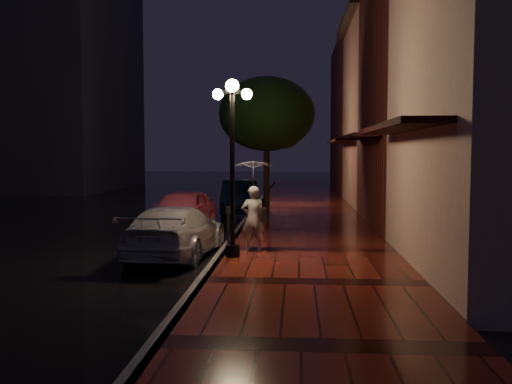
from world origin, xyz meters
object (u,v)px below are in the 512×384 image
at_px(navy_car, 240,197).
at_px(silver_car, 176,231).
at_px(pink_car, 182,211).
at_px(parking_meter, 228,224).
at_px(streetlamp_near, 232,157).
at_px(streetlamp_far, 265,154).
at_px(woman_with_umbrella, 253,191).
at_px(street_tree, 267,116).

bearing_deg(navy_car, silver_car, -97.59).
height_order(pink_car, parking_meter, pink_car).
distance_m(streetlamp_near, streetlamp_far, 14.00).
xyz_separation_m(navy_car, woman_with_umbrella, (1.39, -10.41, 0.99)).
relative_size(pink_car, woman_with_umbrella, 1.78).
height_order(streetlamp_near, street_tree, street_tree).
xyz_separation_m(streetlamp_near, woman_with_umbrella, (0.44, 0.86, -0.88)).
relative_size(street_tree, woman_with_umbrella, 2.45).
height_order(pink_car, silver_car, pink_car).
xyz_separation_m(streetlamp_far, woman_with_umbrella, (0.44, -13.14, -0.88)).
distance_m(streetlamp_near, woman_with_umbrella, 1.31).
xyz_separation_m(pink_car, silver_car, (0.77, -4.71, -0.05)).
bearing_deg(woman_with_umbrella, streetlamp_far, -96.12).
height_order(navy_car, woman_with_umbrella, woman_with_umbrella).
xyz_separation_m(silver_car, woman_with_umbrella, (2.00, 0.15, 1.05)).
relative_size(street_tree, navy_car, 1.31).
xyz_separation_m(streetlamp_far, pink_car, (-2.33, -8.59, -1.88)).
xyz_separation_m(streetlamp_near, streetlamp_far, (0.00, 14.00, 0.00)).
relative_size(streetlamp_near, pink_car, 1.02).
bearing_deg(silver_car, pink_car, -77.01).
relative_size(streetlamp_near, parking_meter, 3.71).
bearing_deg(silver_car, streetlamp_near, 159.28).
bearing_deg(street_tree, streetlamp_near, -91.35).
xyz_separation_m(street_tree, pink_car, (-2.59, -5.58, -3.53)).
relative_size(street_tree, silver_car, 1.26).
bearing_deg(streetlamp_far, woman_with_umbrella, -88.08).
bearing_deg(navy_car, pink_car, -107.59).
height_order(streetlamp_far, woman_with_umbrella, streetlamp_far).
height_order(navy_car, parking_meter, navy_car).
bearing_deg(parking_meter, silver_car, -166.72).
xyz_separation_m(silver_car, parking_meter, (1.36, 0.07, 0.19)).
distance_m(street_tree, parking_meter, 10.77).
height_order(pink_car, woman_with_umbrella, woman_with_umbrella).
bearing_deg(streetlamp_far, street_tree, -85.09).
bearing_deg(woman_with_umbrella, street_tree, -97.01).
xyz_separation_m(street_tree, woman_with_umbrella, (0.18, -10.13, -2.53)).
relative_size(street_tree, parking_meter, 4.99).
height_order(street_tree, pink_car, street_tree).
xyz_separation_m(navy_car, parking_meter, (0.75, -10.49, 0.12)).
relative_size(streetlamp_far, navy_car, 0.97).
bearing_deg(woman_with_umbrella, parking_meter, -0.87).
bearing_deg(parking_meter, street_tree, 97.75).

